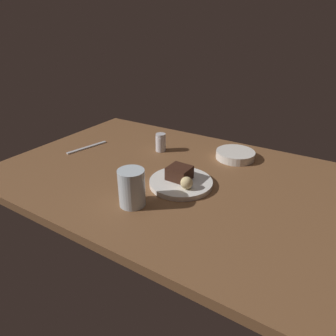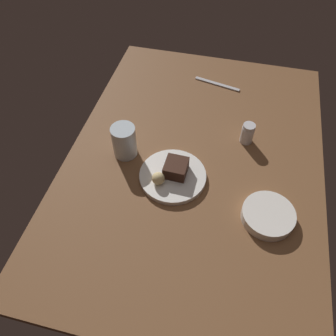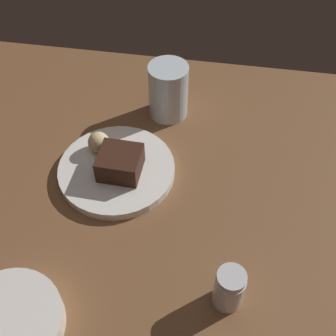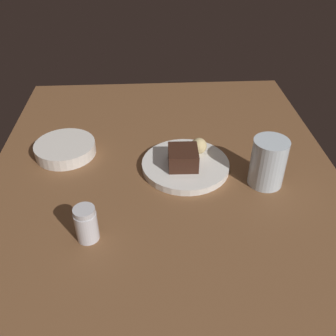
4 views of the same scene
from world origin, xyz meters
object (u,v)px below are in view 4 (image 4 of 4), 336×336
at_px(dessert_plate, 185,165).
at_px(bread_roll, 199,146).
at_px(salt_shaker, 86,224).
at_px(chocolate_cake_slice, 183,158).
at_px(side_bowl, 65,149).
at_px(water_glass, 268,162).

height_order(dessert_plate, bread_roll, bread_roll).
bearing_deg(bread_roll, dessert_plate, -41.92).
height_order(bread_roll, salt_shaker, salt_shaker).
bearing_deg(chocolate_cake_slice, dessert_plate, 144.76).
distance_m(dessert_plate, bread_roll, 0.06).
height_order(chocolate_cake_slice, salt_shaker, salt_shaker).
xyz_separation_m(salt_shaker, side_bowl, (-0.30, -0.09, -0.02)).
distance_m(salt_shaker, water_glass, 0.42).
height_order(chocolate_cake_slice, water_glass, water_glass).
xyz_separation_m(chocolate_cake_slice, salt_shaker, (0.21, -0.20, -0.00)).
height_order(dessert_plate, salt_shaker, salt_shaker).
bearing_deg(salt_shaker, dessert_plate, 135.81).
relative_size(salt_shaker, water_glass, 0.67).
relative_size(bread_roll, water_glass, 0.35).
xyz_separation_m(salt_shaker, water_glass, (-0.15, 0.39, 0.02)).
relative_size(chocolate_cake_slice, salt_shaker, 0.97).
bearing_deg(bread_roll, salt_shaker, -43.84).
xyz_separation_m(dessert_plate, water_glass, (0.07, 0.18, 0.05)).
bearing_deg(bread_roll, chocolate_cake_slice, -40.63).
bearing_deg(side_bowl, dessert_plate, 75.20).
xyz_separation_m(chocolate_cake_slice, side_bowl, (-0.09, -0.29, -0.02)).
distance_m(dessert_plate, water_glass, 0.20).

